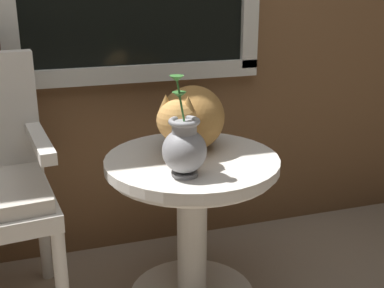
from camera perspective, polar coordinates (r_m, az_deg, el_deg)
name	(u,v)px	position (r m, az deg, el deg)	size (l,w,h in m)	color
wicker_side_table	(192,205)	(1.80, 0.00, -6.98)	(0.61, 0.61, 0.58)	silver
cat	(191,118)	(1.77, -0.16, 2.93)	(0.37, 0.50, 0.24)	#AD7A3D
pewter_vase_with_ivy	(184,147)	(1.55, -0.89, -0.34)	(0.14, 0.14, 0.32)	#99999E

